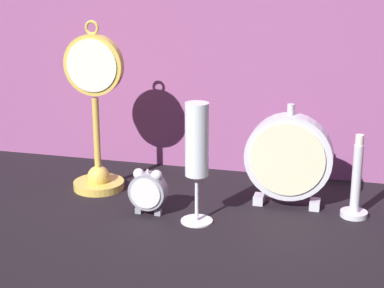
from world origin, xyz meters
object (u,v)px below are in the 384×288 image
at_px(pocket_watch_on_stand, 96,123).
at_px(champagne_flute, 197,149).
at_px(mantel_clock_silver, 289,158).
at_px(alarm_clock_twin_bell, 148,190).
at_px(brass_candlestick, 356,189).

distance_m(pocket_watch_on_stand, champagne_flute, 0.27).
relative_size(pocket_watch_on_stand, mantel_clock_silver, 1.71).
bearing_deg(champagne_flute, mantel_clock_silver, 37.37).
height_order(alarm_clock_twin_bell, brass_candlestick, brass_candlestick).
relative_size(alarm_clock_twin_bell, mantel_clock_silver, 0.44).
height_order(mantel_clock_silver, brass_candlestick, mantel_clock_silver).
height_order(pocket_watch_on_stand, brass_candlestick, pocket_watch_on_stand).
bearing_deg(mantel_clock_silver, pocket_watch_on_stand, -179.67).
bearing_deg(alarm_clock_twin_bell, brass_candlestick, 13.24).
bearing_deg(champagne_flute, alarm_clock_twin_bell, 173.82).
bearing_deg(champagne_flute, pocket_watch_on_stand, 154.78).
height_order(pocket_watch_on_stand, champagne_flute, pocket_watch_on_stand).
height_order(alarm_clock_twin_bell, champagne_flute, champagne_flute).
bearing_deg(champagne_flute, brass_candlestick, 19.54).
xyz_separation_m(pocket_watch_on_stand, champagne_flute, (0.25, -0.12, -0.00)).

